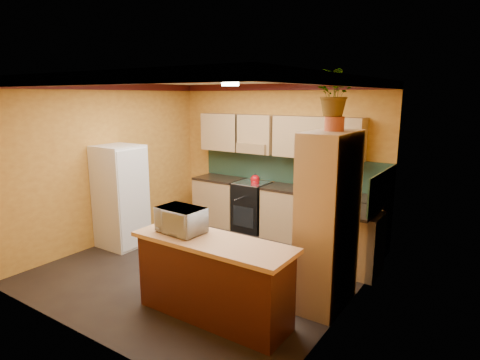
{
  "coord_description": "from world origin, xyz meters",
  "views": [
    {
      "loc": [
        3.49,
        -4.35,
        2.49
      ],
      "look_at": [
        0.27,
        0.45,
        1.27
      ],
      "focal_mm": 30.0,
      "sensor_mm": 36.0,
      "label": 1
    }
  ],
  "objects_px": {
    "pantry": "(328,221)",
    "fridge": "(121,196)",
    "base_cabinets_back": "(281,212)",
    "breakfast_bar": "(213,281)",
    "microwave": "(181,220)",
    "stove": "(252,206)"
  },
  "relations": [
    {
      "from": "base_cabinets_back",
      "to": "breakfast_bar",
      "type": "relative_size",
      "value": 2.03
    },
    {
      "from": "stove",
      "to": "breakfast_bar",
      "type": "distance_m",
      "value": 3.11
    },
    {
      "from": "breakfast_bar",
      "to": "microwave",
      "type": "distance_m",
      "value": 0.79
    },
    {
      "from": "stove",
      "to": "microwave",
      "type": "bearing_deg",
      "value": -74.14
    },
    {
      "from": "fridge",
      "to": "pantry",
      "type": "distance_m",
      "value": 3.61
    },
    {
      "from": "pantry",
      "to": "microwave",
      "type": "bearing_deg",
      "value": -144.76
    },
    {
      "from": "pantry",
      "to": "fridge",
      "type": "bearing_deg",
      "value": -179.24
    },
    {
      "from": "fridge",
      "to": "breakfast_bar",
      "type": "bearing_deg",
      "value": -19.58
    },
    {
      "from": "fridge",
      "to": "microwave",
      "type": "distance_m",
      "value": 2.4
    },
    {
      "from": "base_cabinets_back",
      "to": "fridge",
      "type": "height_order",
      "value": "fridge"
    },
    {
      "from": "base_cabinets_back",
      "to": "microwave",
      "type": "height_order",
      "value": "microwave"
    },
    {
      "from": "breakfast_bar",
      "to": "microwave",
      "type": "bearing_deg",
      "value": 180.0
    },
    {
      "from": "fridge",
      "to": "microwave",
      "type": "bearing_deg",
      "value": -23.29
    },
    {
      "from": "pantry",
      "to": "microwave",
      "type": "relative_size",
      "value": 3.91
    },
    {
      "from": "breakfast_bar",
      "to": "pantry",
      "type": "bearing_deg",
      "value": 46.43
    },
    {
      "from": "stove",
      "to": "fridge",
      "type": "bearing_deg",
      "value": -126.23
    },
    {
      "from": "pantry",
      "to": "breakfast_bar",
      "type": "distance_m",
      "value": 1.5
    },
    {
      "from": "microwave",
      "to": "fridge",
      "type": "bearing_deg",
      "value": 159.37
    },
    {
      "from": "breakfast_bar",
      "to": "stove",
      "type": "bearing_deg",
      "value": 114.05
    },
    {
      "from": "stove",
      "to": "pantry",
      "type": "height_order",
      "value": "pantry"
    },
    {
      "from": "fridge",
      "to": "breakfast_bar",
      "type": "distance_m",
      "value": 2.85
    },
    {
      "from": "base_cabinets_back",
      "to": "breakfast_bar",
      "type": "xyz_separation_m",
      "value": [
        0.64,
        -2.84,
        0.0
      ]
    }
  ]
}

